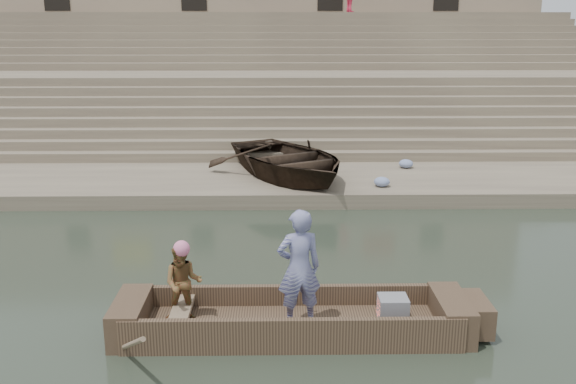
{
  "coord_description": "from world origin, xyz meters",
  "views": [
    {
      "loc": [
        2.27,
        -10.05,
        4.85
      ],
      "look_at": [
        2.48,
        2.65,
        1.4
      ],
      "focal_mm": 39.61,
      "sensor_mm": 36.0,
      "label": 1
    }
  ],
  "objects_px": {
    "standing_man": "(299,268)",
    "rowing_man": "(183,283)",
    "beached_rowboat": "(288,159)",
    "television": "(392,309)",
    "main_rowboat": "(292,327)"
  },
  "relations": [
    {
      "from": "main_rowboat",
      "to": "rowing_man",
      "type": "bearing_deg",
      "value": 177.34
    },
    {
      "from": "main_rowboat",
      "to": "beached_rowboat",
      "type": "height_order",
      "value": "beached_rowboat"
    },
    {
      "from": "television",
      "to": "rowing_man",
      "type": "bearing_deg",
      "value": 178.63
    },
    {
      "from": "standing_man",
      "to": "rowing_man",
      "type": "height_order",
      "value": "standing_man"
    },
    {
      "from": "standing_man",
      "to": "beached_rowboat",
      "type": "xyz_separation_m",
      "value": [
        -0.01,
        8.96,
        -0.23
      ]
    },
    {
      "from": "rowing_man",
      "to": "television",
      "type": "xyz_separation_m",
      "value": [
        3.31,
        -0.08,
        -0.43
      ]
    },
    {
      "from": "standing_man",
      "to": "beached_rowboat",
      "type": "height_order",
      "value": "standing_man"
    },
    {
      "from": "main_rowboat",
      "to": "beached_rowboat",
      "type": "relative_size",
      "value": 0.97
    },
    {
      "from": "main_rowboat",
      "to": "rowing_man",
      "type": "distance_m",
      "value": 1.86
    },
    {
      "from": "standing_man",
      "to": "rowing_man",
      "type": "xyz_separation_m",
      "value": [
        -1.82,
        0.18,
        -0.31
      ]
    },
    {
      "from": "standing_man",
      "to": "beached_rowboat",
      "type": "relative_size",
      "value": 0.36
    },
    {
      "from": "beached_rowboat",
      "to": "rowing_man",
      "type": "bearing_deg",
      "value": -128.98
    },
    {
      "from": "rowing_man",
      "to": "beached_rowboat",
      "type": "height_order",
      "value": "rowing_man"
    },
    {
      "from": "standing_man",
      "to": "rowing_man",
      "type": "bearing_deg",
      "value": -17.06
    },
    {
      "from": "standing_man",
      "to": "television",
      "type": "height_order",
      "value": "standing_man"
    }
  ]
}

